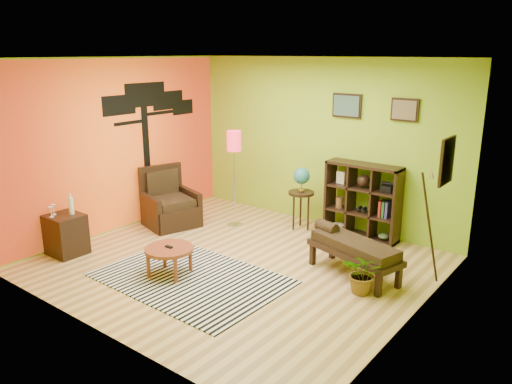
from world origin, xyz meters
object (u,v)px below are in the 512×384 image
Objects in this scene: floor_lamp at (234,150)px; bench at (352,247)px; potted_plant at (364,277)px; cube_shelf at (363,201)px; armchair at (169,207)px; globe_table at (302,183)px; side_cabinet at (66,234)px; coffee_table at (169,251)px.

bench is at bearing -12.23° from floor_lamp.
floor_lamp is 3.19m from potted_plant.
cube_shelf is at bearing 111.10° from bench.
armchair is 0.97× the size of globe_table.
side_cabinet is 0.87× the size of globe_table.
side_cabinet is at bearing -96.92° from armchair.
bench is 0.56m from potted_plant.
cube_shelf reaches higher than armchair.
floor_lamp reaches higher than cube_shelf.
coffee_table is at bearing -98.47° from globe_table.
side_cabinet is at bearing -133.48° from cube_shelf.
globe_table is at bearing 32.04° from armchair.
coffee_table is 0.70× the size of side_cabinet.
globe_table reaches higher than potted_plant.
cube_shelf reaches higher than side_cabinet.
armchair reaches higher than bench.
bench is at bearing 27.71° from side_cabinet.
armchair is at bearing 83.08° from side_cabinet.
floor_lamp reaches higher than globe_table.
armchair is 0.62× the size of floor_lamp.
coffee_table is 0.63× the size of armchair.
potted_plant is at bearing -46.65° from bench.
floor_lamp is at bearing 105.90° from coffee_table.
floor_lamp reaches higher than armchair.
side_cabinet is (-0.22, -1.83, 0.01)m from armchair.
armchair is 3.42m from bench.
bench is (1.90, 1.49, 0.05)m from coffee_table.
bench is at bearing -68.90° from cube_shelf.
floor_lamp is at bearing 167.77° from bench.
armchair is 0.72× the size of bench.
floor_lamp is 2.24m from cube_shelf.
potted_plant is (4.01, 1.53, -0.10)m from side_cabinet.
potted_plant is at bearing -4.50° from armchair.
cube_shelf is at bearing 64.37° from coffee_table.
globe_table is 1.04m from cube_shelf.
globe_table reaches higher than bench.
potted_plant is (2.26, 1.11, -0.13)m from coffee_table.
floor_lamp reaches higher than side_cabinet.
coffee_table is 2.33m from floor_lamp.
globe_table is (2.13, 3.02, 0.49)m from side_cabinet.
floor_lamp is (0.94, 0.62, 1.02)m from armchair.
coffee_table is at bearing -42.75° from armchair.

